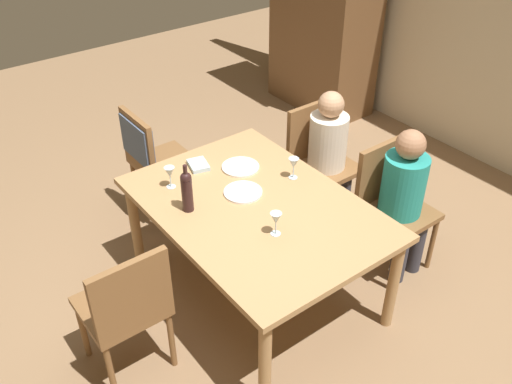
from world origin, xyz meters
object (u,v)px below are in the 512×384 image
object	(u,v)px
armoire_cabinet	(325,4)
chair_far_right	(390,198)
wine_bottle_tall_green	(187,190)
dinner_plate_host	(243,192)
wine_glass_near_right	(294,164)
dinner_plate_guest_left	(240,167)
chair_near	(126,306)
wine_glass_centre	(276,219)
dining_table	(256,215)
person_woman_host	(330,149)
wine_glass_near_left	(170,173)
person_man_bearded	(405,193)
chair_far_left	(319,155)
chair_left_end	(148,152)

from	to	relation	value
armoire_cabinet	chair_far_right	size ratio (longest dim) A/B	2.37
wine_bottle_tall_green	dinner_plate_host	distance (m)	0.40
armoire_cabinet	wine_glass_near_right	distance (m)	2.66
dinner_plate_guest_left	chair_near	bearing A→B (deg)	-66.39
wine_glass_centre	dining_table	bearing A→B (deg)	164.99
chair_far_right	dinner_plate_host	distance (m)	1.05
person_woman_host	wine_glass_near_right	world-z (taller)	person_woman_host
wine_glass_near_right	dining_table	bearing A→B (deg)	-75.65
wine_glass_near_left	wine_glass_centre	distance (m)	0.81
person_man_bearded	dinner_plate_host	world-z (taller)	person_man_bearded
dining_table	wine_glass_centre	xyz separation A→B (m)	(0.29, -0.08, 0.18)
wine_glass_near_left	dinner_plate_host	size ratio (longest dim) A/B	0.60
chair_far_right	person_woman_host	world-z (taller)	person_woman_host
chair_far_left	wine_glass_near_right	bearing A→B (deg)	31.82
person_man_bearded	wine_glass_centre	xyz separation A→B (m)	(-0.10, -1.03, 0.20)
chair_left_end	wine_glass_near_right	size ratio (longest dim) A/B	6.17
wine_glass_centre	chair_far_right	bearing A→B (deg)	90.75
person_woman_host	chair_near	bearing A→B (deg)	12.61
wine_glass_near_left	chair_far_right	bearing A→B (deg)	58.84
armoire_cabinet	wine_glass_centre	size ratio (longest dim) A/B	14.63
chair_far_left	person_woman_host	xyz separation A→B (m)	(0.11, 0.00, 0.10)
person_woman_host	dinner_plate_host	bearing A→B (deg)	11.07
person_man_bearded	dinner_plate_guest_left	size ratio (longest dim) A/B	4.32
wine_glass_centre	wine_glass_near_left	bearing A→B (deg)	-162.97
chair_near	chair_left_end	distance (m)	1.52
chair_near	person_woman_host	bearing A→B (deg)	12.61
armoire_cabinet	dinner_plate_guest_left	world-z (taller)	armoire_cabinet
dinner_plate_host	chair_near	bearing A→B (deg)	-75.92
wine_glass_near_right	chair_left_end	bearing A→B (deg)	-155.15
chair_near	dinner_plate_host	bearing A→B (deg)	14.08
wine_glass_centre	chair_near	bearing A→B (deg)	-103.05
chair_far_left	wine_glass_near_left	size ratio (longest dim) A/B	6.17
chair_far_left	wine_glass_near_right	distance (m)	0.74
wine_glass_near_right	armoire_cabinet	bearing A→B (deg)	133.02
person_woman_host	dinner_plate_guest_left	xyz separation A→B (m)	(-0.07, -0.78, 0.11)
person_woman_host	wine_glass_near_left	bearing A→B (deg)	-6.84
chair_far_right	wine_glass_centre	size ratio (longest dim) A/B	6.17
person_man_bearded	wine_glass_near_right	size ratio (longest dim) A/B	7.39
person_man_bearded	dinner_plate_host	xyz separation A→B (m)	(-0.54, -0.94, 0.10)
wine_bottle_tall_green	dinner_plate_host	bearing A→B (deg)	80.85
chair_far_right	dinner_plate_guest_left	xyz separation A→B (m)	(-0.68, -0.78, 0.21)
person_man_bearded	wine_glass_near_left	distance (m)	1.55
person_woman_host	chair_far_right	bearing A→B (deg)	90.00
chair_far_left	person_man_bearded	bearing A→B (deg)	90.00
chair_left_end	person_woman_host	size ratio (longest dim) A/B	0.84
chair_far_left	person_man_bearded	distance (m)	0.85
wine_glass_near_left	dinner_plate_host	distance (m)	0.48
chair_near	wine_bottle_tall_green	world-z (taller)	wine_bottle_tall_green
chair_far_left	armoire_cabinet	bearing A→B (deg)	-133.25
person_man_bearded	wine_glass_centre	world-z (taller)	person_man_bearded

